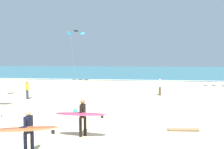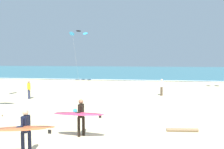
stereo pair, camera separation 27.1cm
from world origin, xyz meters
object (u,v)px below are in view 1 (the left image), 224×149
surfer_trailing (26,129)px  bystander_white_top (160,87)px  bystander_yellow_top (27,90)px  kite_arc_charcoal_mid (76,33)px  beach_ball (75,111)px  driftwood_log (183,130)px  surfer_lead (82,115)px

surfer_trailing → bystander_white_top: (5.60, 14.99, -0.24)m
surfer_trailing → bystander_yellow_top: 12.85m
kite_arc_charcoal_mid → beach_ball: size_ratio=26.85×
bystander_white_top → beach_ball: 10.01m
driftwood_log → surfer_lead: bearing=-161.2°
kite_arc_charcoal_mid → bystander_white_top: 16.29m
driftwood_log → surfer_trailing: bearing=-146.6°
surfer_trailing → bystander_white_top: surfer_trailing is taller
driftwood_log → bystander_yellow_top: bearing=148.2°
beach_ball → kite_arc_charcoal_mid: bearing=106.2°
kite_arc_charcoal_mid → bystander_yellow_top: bearing=-91.6°
kite_arc_charcoal_mid → driftwood_log: 25.04m
bystander_yellow_top → driftwood_log: size_ratio=1.05×
kite_arc_charcoal_mid → surfer_lead: bearing=-73.0°
surfer_lead → driftwood_log: 5.02m
surfer_lead → beach_ball: 4.96m
surfer_lead → bystander_white_top: bearing=71.4°
kite_arc_charcoal_mid → bystander_white_top: bearing=-41.9°
surfer_trailing → driftwood_log: (6.03, 3.97, -0.97)m
surfer_lead → bystander_yellow_top: bearing=129.1°
bystander_yellow_top → surfer_lead: bearing=-50.9°
surfer_trailing → driftwood_log: bearing=33.4°
bystander_yellow_top → beach_ball: (5.61, -4.43, -0.67)m
bystander_yellow_top → driftwood_log: bearing=-31.8°
bystander_yellow_top → surfer_trailing: bearing=-62.4°
kite_arc_charcoal_mid → beach_ball: 20.06m
surfer_trailing → bystander_white_top: 16.01m
bystander_white_top → beach_ball: bystander_white_top is taller
surfer_lead → beach_ball: surfer_lead is taller
bystander_yellow_top → beach_ball: bystander_yellow_top is taller
surfer_lead → bystander_white_top: 13.30m
beach_ball → driftwood_log: size_ratio=0.18×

